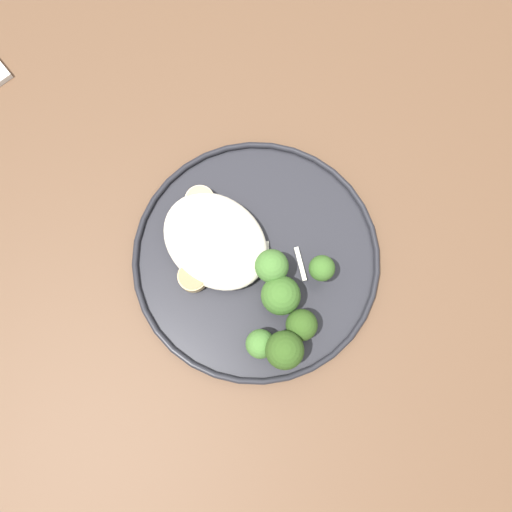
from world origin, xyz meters
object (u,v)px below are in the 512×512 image
at_px(broccoli_floret_tall_stalk, 285,350).
at_px(broccoli_floret_left_leaning, 302,325).
at_px(seared_scallop_tiny_bay, 226,245).
at_px(broccoli_floret_front_edge, 260,344).
at_px(broccoli_floret_small_sprig, 322,269).
at_px(seared_scallop_rear_pale, 196,218).
at_px(broccoli_floret_near_rim, 272,267).
at_px(dinner_plate, 256,258).
at_px(broccoli_floret_rear_charred, 281,296).
at_px(seared_scallop_center_golden, 200,201).
at_px(seared_scallop_right_edge, 228,226).
at_px(seared_scallop_on_noodles, 193,277).

distance_m(broccoli_floret_tall_stalk, broccoli_floret_left_leaning, 0.03).
height_order(seared_scallop_tiny_bay, broccoli_floret_tall_stalk, broccoli_floret_tall_stalk).
xyz_separation_m(seared_scallop_tiny_bay, broccoli_floret_front_edge, (-0.10, 0.06, 0.02)).
relative_size(seared_scallop_tiny_bay, broccoli_floret_small_sprig, 0.54).
height_order(seared_scallop_rear_pale, broccoli_floret_small_sprig, broccoli_floret_small_sprig).
relative_size(seared_scallop_tiny_bay, broccoli_floret_tall_stalk, 0.45).
distance_m(seared_scallop_rear_pale, broccoli_floret_near_rim, 0.11).
distance_m(dinner_plate, broccoli_floret_rear_charred, 0.07).
height_order(broccoli_floret_tall_stalk, broccoli_floret_small_sprig, broccoli_floret_tall_stalk).
bearing_deg(broccoli_floret_front_edge, seared_scallop_tiny_bay, -29.75).
bearing_deg(dinner_plate, seared_scallop_tiny_bay, 20.22).
bearing_deg(dinner_plate, broccoli_floret_small_sprig, -153.88).
bearing_deg(seared_scallop_center_golden, seared_scallop_rear_pale, 120.48).
bearing_deg(broccoli_floret_left_leaning, broccoli_floret_rear_charred, -13.46).
xyz_separation_m(broccoli_floret_near_rim, broccoli_floret_left_leaning, (-0.07, 0.03, -0.01)).
bearing_deg(broccoli_floret_rear_charred, broccoli_floret_small_sprig, -105.51).
xyz_separation_m(seared_scallop_right_edge, seared_scallop_center_golden, (0.05, -0.00, 0.00)).
bearing_deg(broccoli_floret_small_sprig, dinner_plate, 26.12).
bearing_deg(seared_scallop_right_edge, seared_scallop_rear_pale, 26.42).
bearing_deg(broccoli_floret_tall_stalk, seared_scallop_right_edge, -25.01).
bearing_deg(seared_scallop_tiny_bay, seared_scallop_center_golden, -17.75).
bearing_deg(broccoli_floret_left_leaning, broccoli_floret_small_sprig, -68.97).
relative_size(seared_scallop_right_edge, broccoli_floret_small_sprig, 0.52).
relative_size(seared_scallop_right_edge, seared_scallop_rear_pale, 0.79).
height_order(seared_scallop_tiny_bay, broccoli_floret_front_edge, broccoli_floret_front_edge).
bearing_deg(broccoli_floret_small_sprig, seared_scallop_right_edge, 13.59).
bearing_deg(seared_scallop_rear_pale, broccoli_floret_tall_stalk, 164.51).
bearing_deg(dinner_plate, broccoli_floret_near_rim, 175.61).
distance_m(seared_scallop_rear_pale, broccoli_floret_small_sprig, 0.16).
bearing_deg(seared_scallop_tiny_bay, broccoli_floret_near_rim, -169.61).
xyz_separation_m(seared_scallop_on_noodles, broccoli_floret_tall_stalk, (-0.13, -0.01, 0.03)).
relative_size(seared_scallop_right_edge, broccoli_floret_rear_charred, 0.49).
relative_size(seared_scallop_center_golden, seared_scallop_on_noodles, 1.01).
relative_size(seared_scallop_on_noodles, broccoli_floret_tall_stalk, 0.54).
distance_m(dinner_plate, broccoli_floret_tall_stalk, 0.12).
xyz_separation_m(seared_scallop_on_noodles, broccoli_floret_front_edge, (-0.11, 0.01, 0.01)).
height_order(seared_scallop_center_golden, broccoli_floret_front_edge, broccoli_floret_front_edge).
bearing_deg(broccoli_floret_small_sprig, seared_scallop_rear_pale, 16.75).
bearing_deg(broccoli_floret_rear_charred, seared_scallop_rear_pale, -2.85).
bearing_deg(seared_scallop_rear_pale, broccoli_floret_near_rim, -174.53).
distance_m(seared_scallop_tiny_bay, seared_scallop_on_noodles, 0.05).
height_order(seared_scallop_center_golden, broccoli_floret_near_rim, broccoli_floret_near_rim).
relative_size(broccoli_floret_tall_stalk, broccoli_floret_front_edge, 1.41).
height_order(seared_scallop_tiny_bay, broccoli_floret_rear_charred, broccoli_floret_rear_charred).
height_order(seared_scallop_center_golden, broccoli_floret_tall_stalk, broccoli_floret_tall_stalk).
height_order(broccoli_floret_rear_charred, broccoli_floret_small_sprig, broccoli_floret_rear_charred).
distance_m(seared_scallop_right_edge, broccoli_floret_left_leaning, 0.14).
bearing_deg(broccoli_floret_small_sprig, seared_scallop_center_golden, 9.50).
bearing_deg(seared_scallop_center_golden, broccoli_floret_small_sprig, -170.50).
height_order(broccoli_floret_near_rim, broccoli_floret_front_edge, broccoli_floret_near_rim).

